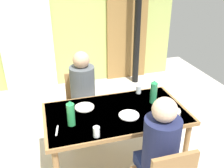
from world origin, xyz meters
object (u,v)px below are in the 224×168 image
at_px(dining_table, 116,118).
at_px(person_near_diner, 160,144).
at_px(water_bottle_green_far, 71,114).
at_px(serving_bowl_center, 172,113).
at_px(person_far_diner, 83,87).
at_px(water_bottle_green_near, 154,92).
at_px(chair_far_diner, 82,102).

distance_m(dining_table, person_near_diner, 0.65).
height_order(water_bottle_green_far, serving_bowl_center, water_bottle_green_far).
relative_size(person_far_diner, water_bottle_green_far, 2.99).
xyz_separation_m(person_far_diner, water_bottle_green_near, (0.68, -0.54, 0.09)).
xyz_separation_m(water_bottle_green_far, serving_bowl_center, (0.99, -0.12, -0.09)).
relative_size(person_far_diner, serving_bowl_center, 4.53).
bearing_deg(serving_bowl_center, water_bottle_green_far, 173.36).
bearing_deg(chair_far_diner, serving_bowl_center, 128.02).
bearing_deg(person_near_diner, serving_bowl_center, 51.00).
bearing_deg(serving_bowl_center, chair_far_diner, 128.02).
distance_m(person_far_diner, serving_bowl_center, 1.12).
distance_m(person_near_diner, serving_bowl_center, 0.53).
distance_m(dining_table, water_bottle_green_near, 0.50).
relative_size(water_bottle_green_near, water_bottle_green_far, 1.04).
bearing_deg(chair_far_diner, water_bottle_green_near, 135.02).
relative_size(person_far_diner, water_bottle_green_near, 2.89).
height_order(water_bottle_green_near, water_bottle_green_far, water_bottle_green_near).
height_order(person_near_diner, person_far_diner, same).
relative_size(person_near_diner, water_bottle_green_far, 2.99).
distance_m(person_far_diner, water_bottle_green_near, 0.87).
bearing_deg(person_near_diner, water_bottle_green_far, 141.28).
height_order(dining_table, water_bottle_green_near, water_bottle_green_near).
bearing_deg(water_bottle_green_near, person_near_diner, -110.39).
relative_size(dining_table, person_near_diner, 1.89).
height_order(person_far_diner, water_bottle_green_near, person_far_diner).
xyz_separation_m(dining_table, person_near_diner, (0.19, -0.62, 0.11)).
relative_size(water_bottle_green_far, serving_bowl_center, 1.52).
distance_m(chair_far_diner, serving_bowl_center, 1.25).
xyz_separation_m(water_bottle_green_near, water_bottle_green_far, (-0.91, -0.17, -0.00)).
bearing_deg(person_far_diner, dining_table, 110.52).
bearing_deg(chair_far_diner, person_near_diner, 106.98).
relative_size(dining_table, water_bottle_green_near, 5.45).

